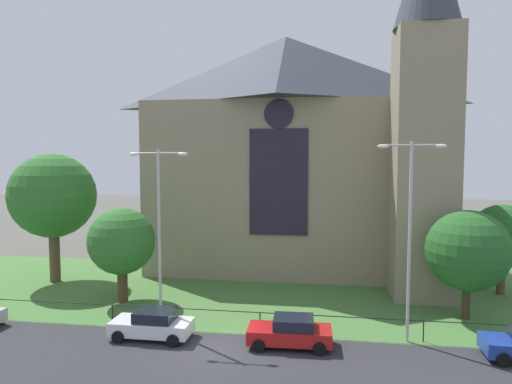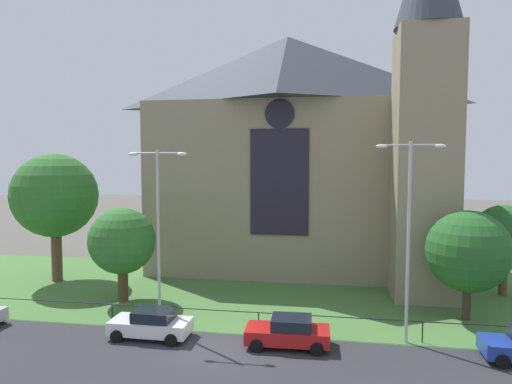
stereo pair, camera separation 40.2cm
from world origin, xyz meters
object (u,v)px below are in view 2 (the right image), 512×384
object	(u,v)px
tree_right_near	(468,251)
streetlamp_near	(158,218)
tree_left_near	(122,241)
parked_car_red	(289,332)
church_building	(295,149)
tree_left_far	(55,196)
streetlamp_far	(409,220)
tree_right_far	(505,237)
parked_car_white	(151,324)

from	to	relation	value
tree_right_near	streetlamp_near	xyz separation A→B (m)	(-17.36, -4.01, 2.09)
tree_left_near	parked_car_red	bearing A→B (deg)	-25.38
church_building	tree_left_far	size ratio (longest dim) A/B	2.64
tree_left_near	streetlamp_far	bearing A→B (deg)	-12.87
streetlamp_far	church_building	bearing A→B (deg)	114.10
tree_left_far	streetlamp_near	distance (m)	13.92
tree_right_near	tree_left_far	xyz separation A→B (m)	(-28.81, 3.88, 2.54)
church_building	parked_car_red	distance (m)	19.49
parked_car_red	streetlamp_far	bearing A→B (deg)	-167.87
streetlamp_near	streetlamp_far	world-z (taller)	streetlamp_far
tree_left_near	parked_car_red	distance (m)	13.15
streetlamp_far	tree_right_far	bearing A→B (deg)	50.07
tree_left_near	parked_car_red	size ratio (longest dim) A/B	1.47
streetlamp_far	parked_car_red	size ratio (longest dim) A/B	2.43
streetlamp_far	parked_car_red	world-z (taller)	streetlamp_far
tree_right_far	parked_car_red	bearing A→B (deg)	-141.63
tree_right_near	parked_car_white	distance (m)	18.40
streetlamp_near	streetlamp_far	distance (m)	13.32
tree_left_far	parked_car_white	world-z (taller)	tree_left_far
church_building	tree_left_near	distance (m)	16.79
streetlamp_far	streetlamp_near	bearing A→B (deg)	-180.00
tree_right_far	parked_car_red	distance (m)	18.06
streetlamp_far	parked_car_red	xyz separation A→B (m)	(-5.93, -1.47, -5.63)
church_building	streetlamp_near	world-z (taller)	church_building
streetlamp_near	tree_left_near	bearing A→B (deg)	135.93
streetlamp_far	parked_car_white	xyz separation A→B (m)	(-13.19, -1.52, -5.63)
parked_car_white	parked_car_red	xyz separation A→B (m)	(7.26, 0.04, 0.00)
parked_car_white	streetlamp_near	bearing A→B (deg)	-84.57
church_building	tree_left_near	size ratio (longest dim) A/B	4.16
tree_right_near	streetlamp_near	bearing A→B (deg)	-166.99
tree_right_near	tree_right_far	bearing A→B (deg)	54.49
streetlamp_near	tree_right_near	bearing A→B (deg)	13.01
tree_left_near	parked_car_white	bearing A→B (deg)	-52.33
tree_left_near	streetlamp_far	distance (m)	18.04
parked_car_red	tree_right_near	bearing A→B (deg)	-153.02
tree_right_near	streetlamp_near	size ratio (longest dim) A/B	0.65
tree_left_far	parked_car_red	world-z (taller)	tree_left_far
tree_left_far	parked_car_white	size ratio (longest dim) A/B	2.34
tree_right_far	parked_car_white	xyz separation A→B (m)	(-21.17, -11.06, -3.33)
streetlamp_far	tree_left_far	bearing A→B (deg)	162.33
tree_right_near	streetlamp_far	size ratio (longest dim) A/B	0.63
church_building	streetlamp_near	size ratio (longest dim) A/B	2.61
tree_left_near	tree_left_far	distance (m)	8.71
tree_right_near	parked_car_red	bearing A→B (deg)	-151.18
tree_left_far	streetlamp_far	xyz separation A→B (m)	(24.77, -7.89, -0.24)
church_building	streetlamp_far	bearing A→B (deg)	-65.90
church_building	streetlamp_far	size ratio (longest dim) A/B	2.52
tree_right_near	parked_car_red	world-z (taller)	tree_right_near
tree_left_far	parked_car_red	distance (m)	21.85
church_building	parked_car_white	world-z (taller)	church_building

